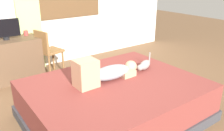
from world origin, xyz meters
name	(u,v)px	position (x,y,z in m)	size (l,w,h in m)	color
ground_plane	(122,121)	(0.00, 0.00, 0.00)	(16.00, 16.00, 0.00)	brown
bed	(115,101)	(-0.02, 0.12, 0.25)	(2.16, 1.73, 0.51)	#38383D
person_lying	(105,72)	(-0.08, 0.26, 0.62)	(0.94, 0.28, 0.34)	#8C939E
cat	(144,65)	(0.58, 0.23, 0.58)	(0.34, 0.20, 0.21)	gray
desk	(14,59)	(-0.72, 2.20, 0.37)	(0.90, 0.56, 0.74)	brown
tv_monitor	(5,29)	(-0.78, 2.20, 0.92)	(0.48, 0.10, 0.35)	black
cup	(26,33)	(-0.41, 2.31, 0.78)	(0.08, 0.08, 0.09)	#B23D38
chair_by_desk	(47,49)	(-0.17, 2.00, 0.51)	(0.46, 0.46, 0.86)	brown
curtain_left	(27,7)	(-0.28, 2.48, 1.23)	(0.44, 0.06, 2.45)	#ADCC75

